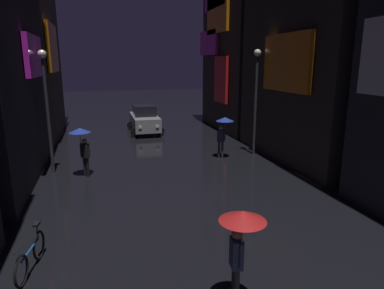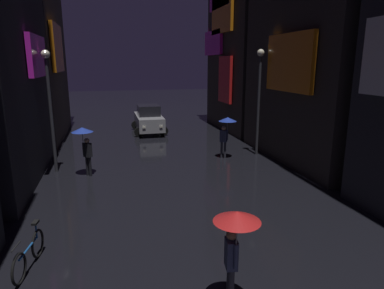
{
  "view_description": "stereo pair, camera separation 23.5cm",
  "coord_description": "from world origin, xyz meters",
  "px_view_note": "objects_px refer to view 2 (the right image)",
  "views": [
    {
      "loc": [
        -2.82,
        -1.77,
        4.79
      ],
      "look_at": [
        0.0,
        8.67,
        2.19
      ],
      "focal_mm": 32.0,
      "sensor_mm": 36.0,
      "label": 1
    },
    {
      "loc": [
        -2.59,
        -1.83,
        4.79
      ],
      "look_at": [
        0.0,
        8.67,
        2.19
      ],
      "focal_mm": 32.0,
      "sensor_mm": 36.0,
      "label": 2
    }
  ],
  "objects_px": {
    "pedestrian_midstreet_centre_red": "(235,232)",
    "pedestrian_far_right_blue": "(84,138)",
    "streetlamp_left_far": "(50,97)",
    "streetlamp_right_far": "(259,90)",
    "pedestrian_foreground_right_blue": "(226,126)",
    "bicycle_parked_at_storefront": "(29,254)",
    "car_distant": "(149,119)"
  },
  "relations": [
    {
      "from": "pedestrian_midstreet_centre_red",
      "to": "pedestrian_far_right_blue",
      "type": "height_order",
      "value": "same"
    },
    {
      "from": "streetlamp_left_far",
      "to": "streetlamp_right_far",
      "type": "bearing_deg",
      "value": 3.43
    },
    {
      "from": "streetlamp_left_far",
      "to": "streetlamp_right_far",
      "type": "distance_m",
      "value": 10.02
    },
    {
      "from": "pedestrian_foreground_right_blue",
      "to": "pedestrian_far_right_blue",
      "type": "xyz_separation_m",
      "value": [
        -6.81,
        -1.17,
        0.0
      ]
    },
    {
      "from": "streetlamp_left_far",
      "to": "pedestrian_far_right_blue",
      "type": "bearing_deg",
      "value": -33.18
    },
    {
      "from": "bicycle_parked_at_storefront",
      "to": "streetlamp_right_far",
      "type": "distance_m",
      "value": 13.11
    },
    {
      "from": "car_distant",
      "to": "streetlamp_right_far",
      "type": "distance_m",
      "value": 9.12
    },
    {
      "from": "pedestrian_far_right_blue",
      "to": "streetlamp_left_far",
      "type": "xyz_separation_m",
      "value": [
        -1.35,
        0.88,
        1.67
      ]
    },
    {
      "from": "pedestrian_foreground_right_blue",
      "to": "streetlamp_right_far",
      "type": "xyz_separation_m",
      "value": [
        1.85,
        0.31,
        1.74
      ]
    },
    {
      "from": "pedestrian_foreground_right_blue",
      "to": "car_distant",
      "type": "relative_size",
      "value": 0.51
    },
    {
      "from": "bicycle_parked_at_storefront",
      "to": "streetlamp_right_far",
      "type": "xyz_separation_m",
      "value": [
        9.6,
        8.4,
        3.02
      ]
    },
    {
      "from": "bicycle_parked_at_storefront",
      "to": "streetlamp_left_far",
      "type": "bearing_deg",
      "value": 92.96
    },
    {
      "from": "pedestrian_far_right_blue",
      "to": "streetlamp_left_far",
      "type": "height_order",
      "value": "streetlamp_left_far"
    },
    {
      "from": "car_distant",
      "to": "streetlamp_right_far",
      "type": "bearing_deg",
      "value": -56.3
    },
    {
      "from": "car_distant",
      "to": "streetlamp_left_far",
      "type": "xyz_separation_m",
      "value": [
        -5.13,
        -7.9,
        2.41
      ]
    },
    {
      "from": "pedestrian_far_right_blue",
      "to": "car_distant",
      "type": "distance_m",
      "value": 9.59
    },
    {
      "from": "streetlamp_right_far",
      "to": "streetlamp_left_far",
      "type": "bearing_deg",
      "value": -176.57
    },
    {
      "from": "pedestrian_foreground_right_blue",
      "to": "streetlamp_left_far",
      "type": "xyz_separation_m",
      "value": [
        -8.15,
        -0.29,
        1.67
      ]
    },
    {
      "from": "pedestrian_midstreet_centre_red",
      "to": "streetlamp_right_far",
      "type": "bearing_deg",
      "value": 63.55
    },
    {
      "from": "bicycle_parked_at_storefront",
      "to": "car_distant",
      "type": "xyz_separation_m",
      "value": [
        4.73,
        15.7,
        0.54
      ]
    },
    {
      "from": "pedestrian_far_right_blue",
      "to": "streetlamp_left_far",
      "type": "distance_m",
      "value": 2.32
    },
    {
      "from": "pedestrian_far_right_blue",
      "to": "streetlamp_right_far",
      "type": "relative_size",
      "value": 0.39
    },
    {
      "from": "pedestrian_foreground_right_blue",
      "to": "streetlamp_right_far",
      "type": "bearing_deg",
      "value": 9.42
    },
    {
      "from": "pedestrian_far_right_blue",
      "to": "streetlamp_left_far",
      "type": "bearing_deg",
      "value": 146.82
    },
    {
      "from": "pedestrian_far_right_blue",
      "to": "streetlamp_right_far",
      "type": "height_order",
      "value": "streetlamp_right_far"
    },
    {
      "from": "pedestrian_foreground_right_blue",
      "to": "streetlamp_right_far",
      "type": "height_order",
      "value": "streetlamp_right_far"
    },
    {
      "from": "pedestrian_foreground_right_blue",
      "to": "car_distant",
      "type": "bearing_deg",
      "value": 111.67
    },
    {
      "from": "bicycle_parked_at_storefront",
      "to": "pedestrian_far_right_blue",
      "type": "bearing_deg",
      "value": 82.23
    },
    {
      "from": "car_distant",
      "to": "pedestrian_foreground_right_blue",
      "type": "bearing_deg",
      "value": -68.33
    },
    {
      "from": "pedestrian_far_right_blue",
      "to": "bicycle_parked_at_storefront",
      "type": "bearing_deg",
      "value": -97.77
    },
    {
      "from": "pedestrian_foreground_right_blue",
      "to": "pedestrian_midstreet_centre_red",
      "type": "bearing_deg",
      "value": -108.61
    },
    {
      "from": "pedestrian_midstreet_centre_red",
      "to": "bicycle_parked_at_storefront",
      "type": "distance_m",
      "value": 5.03
    }
  ]
}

